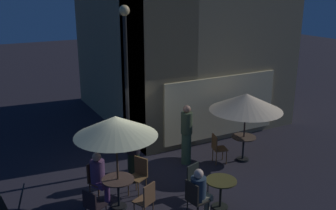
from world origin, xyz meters
The scene contains 20 objects.
ground_plane centered at (0.00, 0.00, 0.00)m, with size 60.00×60.00×0.00m, color black.
cafe_building centered at (2.90, 3.81, 3.93)m, with size 6.36×7.39×7.88m.
street_lamp_near_corner centered at (0.06, 0.81, 3.05)m, with size 0.29×0.29×4.74m.
menu_sandwich_board centered at (-3.37, -0.52, 0.46)m, with size 0.77×0.70×0.90m.
cafe_table_0 centered at (-0.96, -0.95, 0.59)m, with size 0.78×0.78×0.78m.
cafe_table_1 centered at (3.43, -0.25, 0.58)m, with size 0.74×0.74×0.78m.
cafe_table_2 centered at (1.23, -2.11, 0.55)m, with size 0.76×0.76×0.74m.
patio_umbrella_0 centered at (-0.96, -0.95, 2.13)m, with size 1.95×1.95×2.38m.
patio_umbrella_1 centered at (3.43, -0.25, 1.89)m, with size 2.20×2.20×2.16m.
cafe_chair_0 centered at (-1.31, -0.26, 0.59)m, with size 0.51×0.51×0.99m.
cafe_chair_1 centered at (-1.72, -1.34, 0.54)m, with size 0.54×0.54×0.88m.
cafe_chair_2 centered at (-0.58, -1.74, 0.56)m, with size 0.52×0.52×0.95m.
cafe_chair_3 centered at (-0.23, -0.56, 0.60)m, with size 0.55×0.55×0.99m.
cafe_chair_4 centered at (2.61, -0.02, 0.55)m, with size 0.50×0.50×0.91m.
cafe_chair_5 centered at (0.99, -1.38, 0.53)m, with size 0.55×0.55×0.86m.
cafe_chair_6 centered at (0.40, -2.25, 0.58)m, with size 0.50×0.50×0.98m.
patron_seated_0 centered at (-1.25, -0.38, 0.73)m, with size 0.49×0.55×1.29m.
patron_seated_1 centered at (0.55, -2.23, 0.72)m, with size 0.55×0.42×1.26m.
patron_standing_2 centered at (-0.08, 0.13, 0.82)m, with size 0.37×0.37×1.64m.
patron_standing_3 centered at (1.77, 0.40, 0.94)m, with size 0.35×0.35×1.86m.
Camera 1 is at (-3.86, -8.84, 5.22)m, focal length 41.31 mm.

